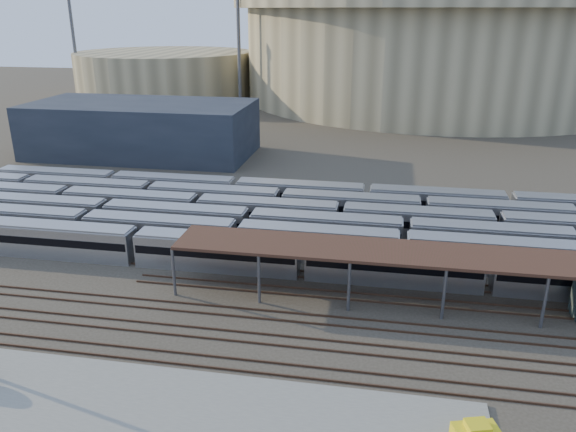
% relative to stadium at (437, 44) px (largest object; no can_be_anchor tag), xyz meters
% --- Properties ---
extents(ground, '(420.00, 420.00, 0.00)m').
position_rel_stadium_xyz_m(ground, '(-25.00, -140.00, -16.47)').
color(ground, '#383026').
rests_on(ground, ground).
extents(apron, '(50.00, 9.00, 0.20)m').
position_rel_stadium_xyz_m(apron, '(-30.00, -155.00, -16.37)').
color(apron, gray).
rests_on(apron, ground).
extents(subway_trains, '(126.08, 23.90, 3.60)m').
position_rel_stadium_xyz_m(subway_trains, '(-23.46, -121.50, -14.67)').
color(subway_trains, silver).
rests_on(subway_trains, ground).
extents(inspection_shed, '(60.30, 6.00, 5.30)m').
position_rel_stadium_xyz_m(inspection_shed, '(-3.00, -136.00, -11.49)').
color(inspection_shed, '#56565A').
rests_on(inspection_shed, ground).
extents(empty_tracks, '(170.00, 9.62, 0.18)m').
position_rel_stadium_xyz_m(empty_tracks, '(-25.00, -145.00, -16.38)').
color(empty_tracks, '#4C3323').
rests_on(empty_tracks, ground).
extents(stadium, '(124.00, 124.00, 32.50)m').
position_rel_stadium_xyz_m(stadium, '(0.00, 0.00, 0.00)').
color(stadium, tan).
rests_on(stadium, ground).
extents(secondary_arena, '(56.00, 56.00, 14.00)m').
position_rel_stadium_xyz_m(secondary_arena, '(-85.00, -10.00, -9.47)').
color(secondary_arena, tan).
rests_on(secondary_arena, ground).
extents(service_building, '(42.00, 20.00, 10.00)m').
position_rel_stadium_xyz_m(service_building, '(-60.00, -85.00, -11.47)').
color(service_building, '#1E232D').
rests_on(service_building, ground).
extents(floodlight_0, '(4.00, 1.00, 38.40)m').
position_rel_stadium_xyz_m(floodlight_0, '(-55.00, -30.00, 4.18)').
color(floodlight_0, '#56565A').
rests_on(floodlight_0, ground).
extents(floodlight_1, '(4.00, 1.00, 38.40)m').
position_rel_stadium_xyz_m(floodlight_1, '(-110.00, -20.00, 4.18)').
color(floodlight_1, '#56565A').
rests_on(floodlight_1, ground).
extents(floodlight_3, '(4.00, 1.00, 38.40)m').
position_rel_stadium_xyz_m(floodlight_3, '(-35.00, 20.00, 4.18)').
color(floodlight_3, '#56565A').
rests_on(floodlight_3, ground).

